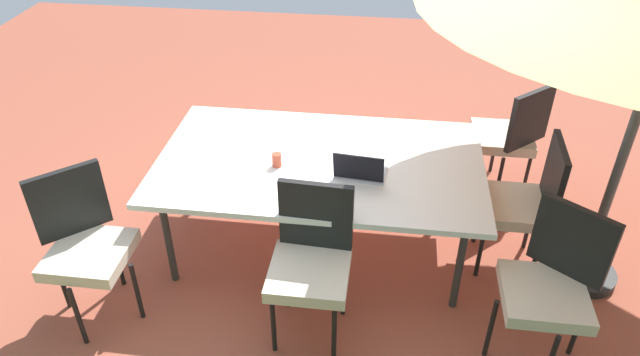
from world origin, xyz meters
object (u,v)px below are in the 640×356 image
at_px(chair_northeast, 84,241).
at_px(laptop, 360,171).
at_px(dining_table, 320,165).
at_px(chair_southwest, 510,134).
at_px(chair_northwest, 552,282).
at_px(cup, 277,160).
at_px(chair_west, 524,199).
at_px(chair_north, 311,258).

xyz_separation_m(chair_northeast, laptop, (-1.61, -0.63, 0.23)).
bearing_deg(dining_table, chair_southwest, -148.41).
bearing_deg(laptop, chair_southwest, -131.55).
relative_size(chair_northwest, cup, 10.56).
bearing_deg(chair_west, laptop, -79.83).
bearing_deg(chair_southwest, chair_north, 8.14).
bearing_deg(dining_table, cup, 21.65).
distance_m(chair_southwest, cup, 1.93).
xyz_separation_m(dining_table, chair_northwest, (-1.40, 0.78, -0.14)).
bearing_deg(chair_west, chair_northwest, 4.93).
relative_size(chair_northeast, chair_southwest, 1.00).
relative_size(laptop, cup, 3.70).
bearing_deg(chair_northwest, chair_west, 128.84).
bearing_deg(dining_table, chair_northeast, 30.90).
distance_m(chair_west, cup, 1.66).
bearing_deg(dining_table, chair_northwest, 150.70).
relative_size(chair_southwest, chair_northwest, 1.00).
relative_size(chair_northwest, laptop, 2.85).
bearing_deg(laptop, chair_north, 74.86).
height_order(chair_west, cup, chair_west).
bearing_deg(chair_northeast, chair_west, -26.25).
bearing_deg(chair_west, chair_north, -57.93).
height_order(chair_northeast, laptop, chair_northeast).
distance_m(laptop, cup, 0.55).
xyz_separation_m(dining_table, laptop, (-0.28, 0.17, 0.09)).
xyz_separation_m(dining_table, chair_north, (-0.05, 0.77, -0.14)).
bearing_deg(chair_northeast, chair_north, -41.11).
bearing_deg(cup, chair_southwest, -149.92).
bearing_deg(chair_west, cup, -84.42).
relative_size(chair_west, laptop, 2.85).
bearing_deg(chair_southwest, laptop, 0.31).
bearing_deg(laptop, chair_northeast, 27.20).
bearing_deg(laptop, chair_west, -166.51).
relative_size(chair_north, cup, 10.56).
xyz_separation_m(laptop, cup, (0.55, -0.06, -0.00)).
bearing_deg(chair_southwest, cup, -12.23).
height_order(chair_northwest, cup, chair_northwest).
height_order(chair_north, cup, chair_north).
xyz_separation_m(dining_table, chair_northeast, (1.33, 0.80, -0.14)).
relative_size(chair_west, cup, 10.56).
relative_size(chair_southwest, cup, 10.56).
xyz_separation_m(chair_southwest, chair_northwest, (-0.01, 1.64, 0.00)).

